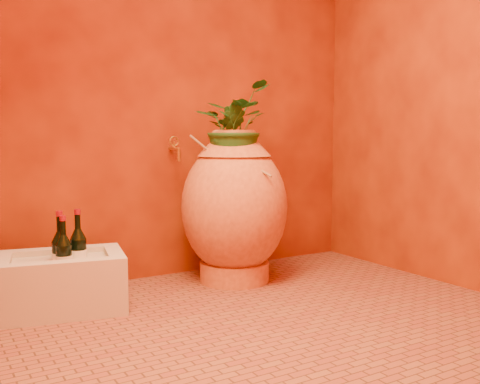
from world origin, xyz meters
TOP-DOWN VIEW (x-y plane):
  - floor at (0.00, 0.00)m, footprint 2.50×2.50m
  - wall_back at (0.00, 1.00)m, footprint 2.50×0.02m
  - wall_right at (1.25, 0.00)m, footprint 0.02×2.00m
  - amphora at (0.18, 0.65)m, footprint 0.75×0.75m
  - stone_basin at (-0.85, 0.62)m, footprint 0.68×0.53m
  - wine_bottle_a at (-0.76, 0.63)m, footprint 0.09×0.09m
  - wine_bottle_b at (-0.84, 0.56)m, footprint 0.08×0.08m
  - wine_bottle_c at (-0.85, 0.60)m, footprint 0.09×0.09m
  - wall_tap at (-0.08, 0.92)m, footprint 0.07×0.14m
  - plant_main at (0.17, 0.65)m, footprint 0.62×0.62m
  - plant_side at (0.12, 0.60)m, footprint 0.25×0.23m

SIDE VIEW (x-z plane):
  - floor at x=0.00m, z-range 0.00..0.00m
  - stone_basin at x=-0.85m, z-range -0.01..0.28m
  - wine_bottle_b at x=-0.84m, z-range 0.11..0.44m
  - wine_bottle_a at x=-0.76m, z-range 0.11..0.46m
  - wine_bottle_c at x=-0.85m, z-range 0.11..0.46m
  - amphora at x=0.18m, z-range 0.00..0.91m
  - wall_tap at x=-0.08m, z-range 0.73..0.89m
  - plant_side at x=0.12m, z-range 0.71..1.07m
  - plant_main at x=0.17m, z-range 0.68..1.20m
  - wall_back at x=0.00m, z-range 0.00..2.50m
  - wall_right at x=1.25m, z-range 0.00..2.50m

